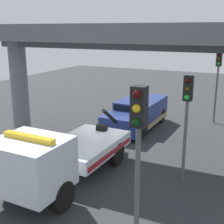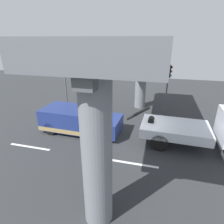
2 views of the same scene
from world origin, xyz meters
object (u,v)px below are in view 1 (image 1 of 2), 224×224
at_px(traffic_light_near, 218,71).
at_px(tow_truck_white, 58,156).
at_px(towed_van_green, 138,114).
at_px(traffic_light_mid, 138,142).
at_px(traffic_light_far, 187,106).

bearing_deg(traffic_light_near, tow_truck_white, -20.20).
distance_m(tow_truck_white, traffic_light_near, 11.85).
distance_m(towed_van_green, traffic_light_mid, 11.63).
bearing_deg(traffic_light_mid, tow_truck_white, -122.24).
bearing_deg(tow_truck_white, towed_van_green, 179.84).
height_order(towed_van_green, traffic_light_mid, traffic_light_mid).
distance_m(tow_truck_white, traffic_light_mid, 5.20).
height_order(traffic_light_near, traffic_light_mid, traffic_light_mid).
distance_m(towed_van_green, traffic_light_far, 7.25).
bearing_deg(traffic_light_near, traffic_light_far, 0.00).
xyz_separation_m(tow_truck_white, traffic_light_mid, (2.54, 4.03, 2.09)).
bearing_deg(tow_truck_white, traffic_light_far, 121.35).
bearing_deg(traffic_light_mid, towed_van_green, -159.32).
relative_size(traffic_light_near, traffic_light_mid, 0.97).
bearing_deg(traffic_light_near, traffic_light_mid, 0.00).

